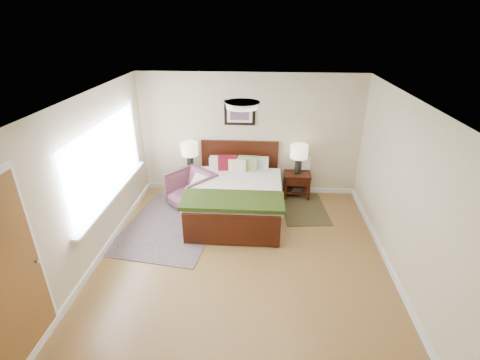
{
  "coord_description": "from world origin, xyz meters",
  "views": [
    {
      "loc": [
        0.26,
        -4.3,
        3.48
      ],
      "look_at": [
        -0.08,
        0.78,
        1.05
      ],
      "focal_mm": 26.0,
      "sensor_mm": 36.0,
      "label": 1
    }
  ],
  "objects": [
    {
      "name": "rug_navy",
      "position": [
        1.12,
        1.73,
        0.01
      ],
      "size": [
        0.96,
        1.34,
        0.01
      ],
      "primitive_type": "cube",
      "rotation": [
        0.0,
        0.0,
        0.09
      ],
      "color": "black",
      "rests_on": "ground"
    },
    {
      "name": "door",
      "position": [
        -2.23,
        -1.75,
        1.07
      ],
      "size": [
        0.06,
        1.0,
        2.18
      ],
      "color": "silver",
      "rests_on": "ground"
    },
    {
      "name": "right_wall",
      "position": [
        2.25,
        0.0,
        1.25
      ],
      "size": [
        0.04,
        5.0,
        2.5
      ],
      "primitive_type": "cube",
      "color": "#C5B88F",
      "rests_on": "ground"
    },
    {
      "name": "nightstand_right",
      "position": [
        1.0,
        2.26,
        0.33
      ],
      "size": [
        0.53,
        0.4,
        0.53
      ],
      "color": "#371308",
      "rests_on": "ground"
    },
    {
      "name": "armchair",
      "position": [
        -1.11,
        1.72,
        0.36
      ],
      "size": [
        1.1,
        1.1,
        0.72
      ],
      "primitive_type": "imported",
      "rotation": [
        0.0,
        0.0,
        -0.7
      ],
      "color": "brown",
      "rests_on": "ground"
    },
    {
      "name": "lamp_right",
      "position": [
        1.0,
        2.27,
        0.96
      ],
      "size": [
        0.35,
        0.35,
        0.61
      ],
      "color": "black",
      "rests_on": "nightstand_right"
    },
    {
      "name": "wall_art",
      "position": [
        -0.2,
        2.47,
        1.72
      ],
      "size": [
        0.62,
        0.05,
        0.5
      ],
      "color": "black",
      "rests_on": "back_wall"
    },
    {
      "name": "back_wall",
      "position": [
        0.0,
        2.5,
        1.25
      ],
      "size": [
        4.5,
        0.04,
        2.5
      ],
      "primitive_type": "cube",
      "color": "#C5B88F",
      "rests_on": "ground"
    },
    {
      "name": "ceil_fixture",
      "position": [
        0.0,
        0.0,
        2.47
      ],
      "size": [
        0.44,
        0.44,
        0.08
      ],
      "color": "white",
      "rests_on": "ceiling"
    },
    {
      "name": "bed",
      "position": [
        -0.2,
        1.48,
        0.52
      ],
      "size": [
        1.72,
        2.08,
        1.12
      ],
      "color": "#371308",
      "rests_on": "ground"
    },
    {
      "name": "nightstand_left",
      "position": [
        -1.22,
        2.25,
        0.41
      ],
      "size": [
        0.44,
        0.4,
        0.52
      ],
      "color": "#371308",
      "rests_on": "ground"
    },
    {
      "name": "lamp_left",
      "position": [
        -1.22,
        2.27,
        0.96
      ],
      "size": [
        0.35,
        0.35,
        0.61
      ],
      "color": "black",
      "rests_on": "nightstand_left"
    },
    {
      "name": "rug_persian",
      "position": [
        -1.35,
        0.99,
        0.01
      ],
      "size": [
        1.85,
        2.4,
        0.01
      ],
      "primitive_type": "cube",
      "rotation": [
        0.0,
        0.0,
        -0.13
      ],
      "color": "#0B1439",
      "rests_on": "ground"
    },
    {
      "name": "left_wall",
      "position": [
        -2.25,
        0.0,
        1.25
      ],
      "size": [
        0.04,
        5.0,
        2.5
      ],
      "primitive_type": "cube",
      "color": "#C5B88F",
      "rests_on": "ground"
    },
    {
      "name": "floor",
      "position": [
        0.0,
        0.0,
        0.0
      ],
      "size": [
        5.0,
        5.0,
        0.0
      ],
      "primitive_type": "plane",
      "color": "olive",
      "rests_on": "ground"
    },
    {
      "name": "window",
      "position": [
        -2.2,
        0.7,
        1.38
      ],
      "size": [
        0.11,
        2.72,
        1.32
      ],
      "color": "silver",
      "rests_on": "left_wall"
    },
    {
      "name": "ceiling",
      "position": [
        0.0,
        0.0,
        2.5
      ],
      "size": [
        4.5,
        5.0,
        0.02
      ],
      "primitive_type": "cube",
      "color": "white",
      "rests_on": "back_wall"
    },
    {
      "name": "front_wall",
      "position": [
        0.0,
        -2.5,
        1.25
      ],
      "size": [
        4.5,
        0.04,
        2.5
      ],
      "primitive_type": "cube",
      "color": "#C5B88F",
      "rests_on": "ground"
    }
  ]
}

